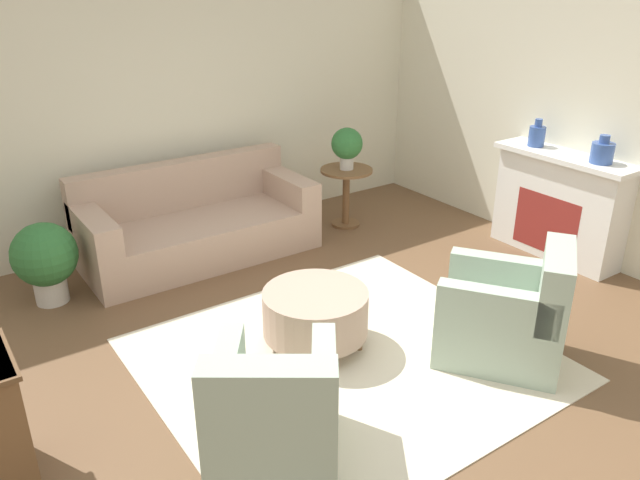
# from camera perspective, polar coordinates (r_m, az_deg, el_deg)

# --- Properties ---
(ground_plane) EXTENTS (16.00, 16.00, 0.00)m
(ground_plane) POSITION_cam_1_polar(r_m,az_deg,el_deg) (4.78, 2.32, -10.89)
(ground_plane) COLOR brown
(wall_back) EXTENTS (9.98, 0.12, 2.80)m
(wall_back) POSITION_cam_1_polar(r_m,az_deg,el_deg) (6.75, -13.56, 11.84)
(wall_back) COLOR beige
(wall_back) RESTS_ON ground_plane
(wall_right) EXTENTS (0.12, 10.15, 2.80)m
(wall_right) POSITION_cam_1_polar(r_m,az_deg,el_deg) (6.48, 25.64, 9.73)
(wall_right) COLOR beige
(wall_right) RESTS_ON ground_plane
(rug) EXTENTS (2.78, 2.58, 0.01)m
(rug) POSITION_cam_1_polar(r_m,az_deg,el_deg) (4.77, 2.33, -10.84)
(rug) COLOR beige
(rug) RESTS_ON ground_plane
(couch) EXTENTS (2.29, 0.99, 0.91)m
(couch) POSITION_cam_1_polar(r_m,az_deg,el_deg) (6.41, -11.16, 1.33)
(couch) COLOR tan
(couch) RESTS_ON ground_plane
(armchair_left) EXTENTS (1.07, 1.12, 0.91)m
(armchair_left) POSITION_cam_1_polar(r_m,az_deg,el_deg) (3.68, -4.20, -16.11)
(armchair_left) COLOR #9EB29E
(armchair_left) RESTS_ON rug
(armchair_right) EXTENTS (1.07, 1.12, 0.91)m
(armchair_right) POSITION_cam_1_polar(r_m,az_deg,el_deg) (4.81, 16.88, -6.73)
(armchair_right) COLOR #9EB29E
(armchair_right) RESTS_ON rug
(ottoman_table) EXTENTS (0.81, 0.81, 0.46)m
(ottoman_table) POSITION_cam_1_polar(r_m,az_deg,el_deg) (4.77, -0.43, -6.63)
(ottoman_table) COLOR tan
(ottoman_table) RESTS_ON rug
(side_table) EXTENTS (0.58, 0.58, 0.67)m
(side_table) POSITION_cam_1_polar(r_m,az_deg,el_deg) (7.00, 2.41, 4.89)
(side_table) COLOR brown
(side_table) RESTS_ON ground_plane
(fireplace) EXTENTS (0.44, 1.41, 1.06)m
(fireplace) POSITION_cam_1_polar(r_m,az_deg,el_deg) (6.66, 21.04, 3.18)
(fireplace) COLOR white
(fireplace) RESTS_ON ground_plane
(vase_mantel_near) EXTENTS (0.16, 0.16, 0.27)m
(vase_mantel_near) POSITION_cam_1_polar(r_m,az_deg,el_deg) (6.67, 19.22, 9.02)
(vase_mantel_near) COLOR #38569E
(vase_mantel_near) RESTS_ON fireplace
(vase_mantel_far) EXTENTS (0.20, 0.20, 0.26)m
(vase_mantel_far) POSITION_cam_1_polar(r_m,az_deg,el_deg) (6.29, 24.41, 7.34)
(vase_mantel_far) COLOR #38569E
(vase_mantel_far) RESTS_ON fireplace
(potted_plant_on_side_table) EXTENTS (0.34, 0.34, 0.46)m
(potted_plant_on_side_table) POSITION_cam_1_polar(r_m,az_deg,el_deg) (6.86, 2.48, 8.67)
(potted_plant_on_side_table) COLOR beige
(potted_plant_on_side_table) RESTS_ON side_table
(potted_plant_floor) EXTENTS (0.55, 0.55, 0.73)m
(potted_plant_floor) POSITION_cam_1_polar(r_m,az_deg,el_deg) (5.84, -23.84, -1.49)
(potted_plant_floor) COLOR beige
(potted_plant_floor) RESTS_ON ground_plane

